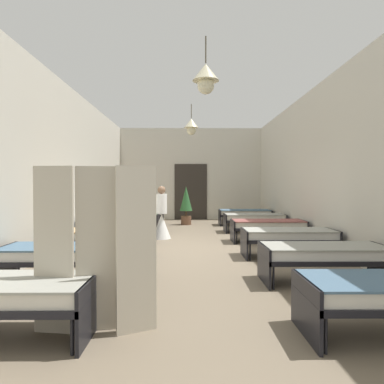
# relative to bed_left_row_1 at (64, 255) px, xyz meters

# --- Properties ---
(ground_plane) EXTENTS (6.69, 14.37, 0.10)m
(ground_plane) POSITION_rel_bed_left_row_1_xyz_m (2.00, 2.85, -0.49)
(ground_plane) COLOR #7A6B56
(room_shell) EXTENTS (6.49, 13.97, 3.95)m
(room_shell) POSITION_rel_bed_left_row_1_xyz_m (2.00, 4.22, 1.54)
(room_shell) COLOR beige
(room_shell) RESTS_ON ground
(bed_left_row_1) EXTENTS (1.90, 0.84, 0.57)m
(bed_left_row_1) POSITION_rel_bed_left_row_1_xyz_m (0.00, 0.00, 0.00)
(bed_left_row_1) COLOR black
(bed_left_row_1) RESTS_ON ground
(bed_right_row_1) EXTENTS (1.90, 0.84, 0.57)m
(bed_right_row_1) POSITION_rel_bed_left_row_1_xyz_m (3.99, 0.00, 0.00)
(bed_right_row_1) COLOR black
(bed_right_row_1) RESTS_ON ground
(bed_left_row_2) EXTENTS (1.90, 0.84, 0.57)m
(bed_left_row_2) POSITION_rel_bed_left_row_1_xyz_m (0.00, 1.90, 0.00)
(bed_left_row_2) COLOR black
(bed_left_row_2) RESTS_ON ground
(bed_right_row_2) EXTENTS (1.90, 0.84, 0.57)m
(bed_right_row_2) POSITION_rel_bed_left_row_1_xyz_m (3.99, 1.90, 0.00)
(bed_right_row_2) COLOR black
(bed_right_row_2) RESTS_ON ground
(bed_left_row_3) EXTENTS (1.90, 0.84, 0.57)m
(bed_left_row_3) POSITION_rel_bed_left_row_1_xyz_m (0.00, 3.80, 0.00)
(bed_left_row_3) COLOR black
(bed_left_row_3) RESTS_ON ground
(bed_right_row_3) EXTENTS (1.90, 0.84, 0.57)m
(bed_right_row_3) POSITION_rel_bed_left_row_1_xyz_m (3.99, 3.80, 0.00)
(bed_right_row_3) COLOR black
(bed_right_row_3) RESTS_ON ground
(bed_left_row_4) EXTENTS (1.90, 0.84, 0.57)m
(bed_left_row_4) POSITION_rel_bed_left_row_1_xyz_m (0.00, 5.70, 0.00)
(bed_left_row_4) COLOR black
(bed_left_row_4) RESTS_ON ground
(bed_right_row_4) EXTENTS (1.90, 0.84, 0.57)m
(bed_right_row_4) POSITION_rel_bed_left_row_1_xyz_m (3.99, 5.70, 0.00)
(bed_right_row_4) COLOR black
(bed_right_row_4) RESTS_ON ground
(bed_left_row_5) EXTENTS (1.90, 0.84, 0.57)m
(bed_left_row_5) POSITION_rel_bed_left_row_1_xyz_m (0.00, 7.60, 0.00)
(bed_left_row_5) COLOR black
(bed_left_row_5) RESTS_ON ground
(bed_right_row_5) EXTENTS (1.90, 0.84, 0.57)m
(bed_right_row_5) POSITION_rel_bed_left_row_1_xyz_m (3.99, 7.60, 0.00)
(bed_right_row_5) COLOR black
(bed_right_row_5) RESTS_ON ground
(nurse_near_aisle) EXTENTS (0.52, 0.52, 1.49)m
(nurse_near_aisle) POSITION_rel_bed_left_row_1_xyz_m (1.15, 4.39, 0.09)
(nurse_near_aisle) COLOR white
(nurse_near_aisle) RESTS_ON ground
(potted_plant) EXTENTS (0.47, 0.47, 1.44)m
(potted_plant) POSITION_rel_bed_left_row_1_xyz_m (1.81, 7.78, 0.38)
(potted_plant) COLOR brown
(potted_plant) RESTS_ON ground
(privacy_screen) EXTENTS (1.24, 0.22, 1.70)m
(privacy_screen) POSITION_rel_bed_left_row_1_xyz_m (0.95, -1.76, 0.41)
(privacy_screen) COLOR #BCB29E
(privacy_screen) RESTS_ON ground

